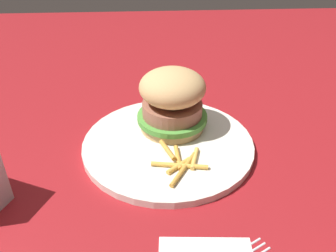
{
  "coord_description": "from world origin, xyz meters",
  "views": [
    {
      "loc": [
        -0.49,
        0.01,
        0.35
      ],
      "look_at": [
        -0.01,
        -0.02,
        0.04
      ],
      "focal_mm": 38.49,
      "sensor_mm": 36.0,
      "label": 1
    }
  ],
  "objects": [
    {
      "name": "plate",
      "position": [
        -0.01,
        -0.02,
        0.01
      ],
      "size": [
        0.28,
        0.28,
        0.01
      ],
      "primitive_type": "cylinder",
      "color": "silver",
      "rests_on": "ground_plane"
    },
    {
      "name": "fries_pile",
      "position": [
        -0.07,
        -0.04,
        0.02
      ],
      "size": [
        0.1,
        0.08,
        0.01
      ],
      "color": "gold",
      "rests_on": "plate"
    },
    {
      "name": "sandwich",
      "position": [
        0.03,
        -0.03,
        0.06
      ],
      "size": [
        0.12,
        0.12,
        0.11
      ],
      "color": "tan",
      "rests_on": "plate"
    },
    {
      "name": "ground_plane",
      "position": [
        0.0,
        0.0,
        0.0
      ],
      "size": [
        1.6,
        1.6,
        0.0
      ],
      "primitive_type": "plane",
      "color": "maroon"
    }
  ]
}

